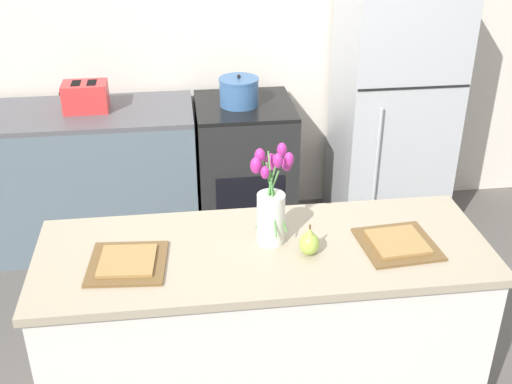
{
  "coord_description": "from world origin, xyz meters",
  "views": [
    {
      "loc": [
        -0.3,
        -2.11,
        2.28
      ],
      "look_at": [
        0.0,
        0.25,
        1.01
      ],
      "focal_mm": 45.0,
      "sensor_mm": 36.0,
      "label": 1
    }
  ],
  "objects_px": {
    "refrigerator": "(393,103)",
    "cooking_pot": "(239,92)",
    "stove_range": "(245,170)",
    "toaster": "(86,97)",
    "flower_vase": "(271,205)",
    "pear_figurine": "(309,242)",
    "plate_setting_left": "(127,262)",
    "plate_setting_right": "(398,243)"
  },
  "relations": [
    {
      "from": "flower_vase",
      "to": "toaster",
      "type": "xyz_separation_m",
      "value": [
        -0.88,
        1.56,
        -0.06
      ]
    },
    {
      "from": "flower_vase",
      "to": "pear_figurine",
      "type": "distance_m",
      "value": 0.21
    },
    {
      "from": "plate_setting_right",
      "to": "refrigerator",
      "type": "bearing_deg",
      "value": 72.5
    },
    {
      "from": "plate_setting_left",
      "to": "toaster",
      "type": "height_order",
      "value": "toaster"
    },
    {
      "from": "pear_figurine",
      "to": "plate_setting_left",
      "type": "distance_m",
      "value": 0.7
    },
    {
      "from": "pear_figurine",
      "to": "plate_setting_right",
      "type": "distance_m",
      "value": 0.36
    },
    {
      "from": "flower_vase",
      "to": "toaster",
      "type": "bearing_deg",
      "value": 119.48
    },
    {
      "from": "flower_vase",
      "to": "toaster",
      "type": "relative_size",
      "value": 1.51
    },
    {
      "from": "stove_range",
      "to": "plate_setting_right",
      "type": "xyz_separation_m",
      "value": [
        0.43,
        -1.65,
        0.45
      ]
    },
    {
      "from": "plate_setting_right",
      "to": "cooking_pot",
      "type": "height_order",
      "value": "cooking_pot"
    },
    {
      "from": "stove_range",
      "to": "flower_vase",
      "type": "relative_size",
      "value": 2.14
    },
    {
      "from": "pear_figurine",
      "to": "plate_setting_right",
      "type": "relative_size",
      "value": 0.42
    },
    {
      "from": "refrigerator",
      "to": "cooking_pot",
      "type": "distance_m",
      "value": 0.99
    },
    {
      "from": "flower_vase",
      "to": "refrigerator",
      "type": "bearing_deg",
      "value": 56.74
    },
    {
      "from": "refrigerator",
      "to": "toaster",
      "type": "xyz_separation_m",
      "value": [
        -1.9,
        0.01,
        0.12
      ]
    },
    {
      "from": "refrigerator",
      "to": "toaster",
      "type": "bearing_deg",
      "value": 179.68
    },
    {
      "from": "pear_figurine",
      "to": "plate_setting_left",
      "type": "xyz_separation_m",
      "value": [
        -0.7,
        0.01,
        -0.04
      ]
    },
    {
      "from": "cooking_pot",
      "to": "toaster",
      "type": "bearing_deg",
      "value": 178.36
    },
    {
      "from": "refrigerator",
      "to": "flower_vase",
      "type": "height_order",
      "value": "refrigerator"
    },
    {
      "from": "flower_vase",
      "to": "plate_setting_right",
      "type": "distance_m",
      "value": 0.53
    },
    {
      "from": "stove_range",
      "to": "toaster",
      "type": "distance_m",
      "value": 1.09
    },
    {
      "from": "refrigerator",
      "to": "pear_figurine",
      "type": "xyz_separation_m",
      "value": [
        -0.88,
        -1.66,
        0.08
      ]
    },
    {
      "from": "flower_vase",
      "to": "plate_setting_left",
      "type": "distance_m",
      "value": 0.59
    },
    {
      "from": "stove_range",
      "to": "pear_figurine",
      "type": "bearing_deg",
      "value": -87.63
    },
    {
      "from": "toaster",
      "to": "cooking_pot",
      "type": "relative_size",
      "value": 1.15
    },
    {
      "from": "flower_vase",
      "to": "plate_setting_right",
      "type": "relative_size",
      "value": 1.36
    },
    {
      "from": "refrigerator",
      "to": "pear_figurine",
      "type": "bearing_deg",
      "value": -117.96
    },
    {
      "from": "plate_setting_right",
      "to": "toaster",
      "type": "relative_size",
      "value": 1.11
    },
    {
      "from": "plate_setting_left",
      "to": "cooking_pot",
      "type": "xyz_separation_m",
      "value": [
        0.6,
        1.63,
        0.09
      ]
    },
    {
      "from": "refrigerator",
      "to": "cooking_pot",
      "type": "relative_size",
      "value": 7.13
    },
    {
      "from": "cooking_pot",
      "to": "pear_figurine",
      "type": "bearing_deg",
      "value": -86.44
    },
    {
      "from": "stove_range",
      "to": "cooking_pot",
      "type": "height_order",
      "value": "cooking_pot"
    },
    {
      "from": "refrigerator",
      "to": "cooking_pot",
      "type": "bearing_deg",
      "value": -179.09
    },
    {
      "from": "pear_figurine",
      "to": "plate_setting_left",
      "type": "height_order",
      "value": "pear_figurine"
    },
    {
      "from": "plate_setting_left",
      "to": "plate_setting_right",
      "type": "xyz_separation_m",
      "value": [
        1.06,
        0.0,
        0.0
      ]
    },
    {
      "from": "refrigerator",
      "to": "flower_vase",
      "type": "relative_size",
      "value": 4.09
    },
    {
      "from": "stove_range",
      "to": "refrigerator",
      "type": "height_order",
      "value": "refrigerator"
    },
    {
      "from": "flower_vase",
      "to": "pear_figurine",
      "type": "bearing_deg",
      "value": -39.46
    },
    {
      "from": "flower_vase",
      "to": "pear_figurine",
      "type": "height_order",
      "value": "flower_vase"
    },
    {
      "from": "refrigerator",
      "to": "plate_setting_right",
      "type": "xyz_separation_m",
      "value": [
        -0.52,
        -1.65,
        0.03
      ]
    },
    {
      "from": "stove_range",
      "to": "refrigerator",
      "type": "xyz_separation_m",
      "value": [
        0.95,
        0.0,
        0.41
      ]
    },
    {
      "from": "plate_setting_left",
      "to": "plate_setting_right",
      "type": "height_order",
      "value": "same"
    }
  ]
}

